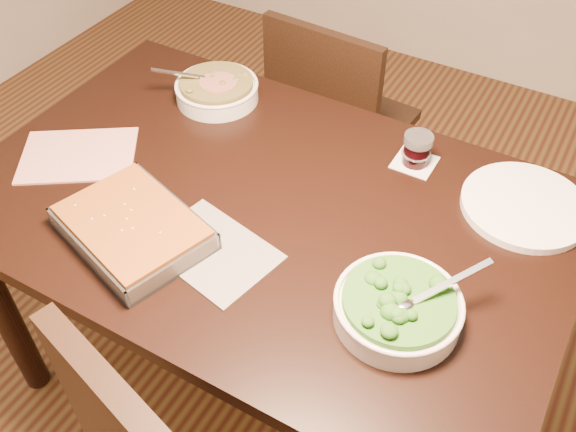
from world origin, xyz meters
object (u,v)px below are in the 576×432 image
object	(u,v)px
stew_bowl	(217,89)
baking_dish	(133,228)
table	(264,231)
broccoli_bowl	(398,307)
wine_tumbler	(417,149)
dinner_plate	(525,206)
chair_far	(335,119)

from	to	relation	value
stew_bowl	baking_dish	xyz separation A→B (m)	(0.14, -0.53, -0.00)
table	baking_dish	world-z (taller)	baking_dish
table	broccoli_bowl	xyz separation A→B (m)	(0.40, -0.15, 0.13)
table	baking_dish	bearing A→B (deg)	-128.47
baking_dish	table	bearing A→B (deg)	69.16
broccoli_bowl	baking_dish	size ratio (longest dim) A/B	0.68
stew_bowl	wine_tumbler	bearing A→B (deg)	1.35
broccoli_bowl	dinner_plate	bearing A→B (deg)	72.56
broccoli_bowl	dinner_plate	world-z (taller)	broccoli_bowl
wine_tumbler	chair_far	world-z (taller)	chair_far
wine_tumbler	dinner_plate	world-z (taller)	wine_tumbler
baking_dish	stew_bowl	bearing A→B (deg)	122.45
wine_tumbler	chair_far	bearing A→B (deg)	135.39
chair_far	stew_bowl	bearing A→B (deg)	71.58
table	wine_tumbler	size ratio (longest dim) A/B	17.31
baking_dish	dinner_plate	size ratio (longest dim) A/B	1.30
stew_bowl	baking_dish	world-z (taller)	stew_bowl
broccoli_bowl	wine_tumbler	distance (m)	0.48
broccoli_bowl	baking_dish	bearing A→B (deg)	-171.79
stew_bowl	dinner_plate	world-z (taller)	stew_bowl
broccoli_bowl	chair_far	world-z (taller)	chair_far
wine_tumbler	dinner_plate	bearing A→B (deg)	-5.92
table	chair_far	world-z (taller)	chair_far
dinner_plate	stew_bowl	bearing A→B (deg)	178.98
wine_tumbler	stew_bowl	bearing A→B (deg)	-178.65
broccoli_bowl	dinner_plate	xyz separation A→B (m)	(0.13, 0.43, -0.02)
dinner_plate	chair_far	xyz separation A→B (m)	(-0.69, 0.43, -0.28)
table	dinner_plate	world-z (taller)	dinner_plate
stew_bowl	dinner_plate	bearing A→B (deg)	-1.02
chair_far	baking_dish	bearing A→B (deg)	91.89
stew_bowl	chair_far	xyz separation A→B (m)	(0.17, 0.42, -0.30)
wine_tumbler	dinner_plate	size ratio (longest dim) A/B	0.28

